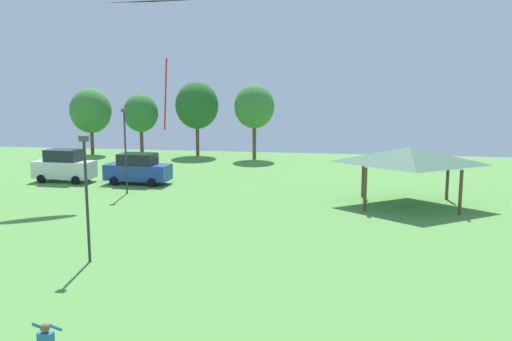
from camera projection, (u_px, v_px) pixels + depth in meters
The scene contains 10 objects.
kite_flying_8 at pixel (173, 29), 17.33m from camera, with size 2.33×1.80×3.40m.
parked_car_leftmost at pixel (64, 166), 41.08m from camera, with size 4.65×2.09×2.48m.
parked_car_second_from_left at pixel (138, 169), 40.20m from camera, with size 4.87×2.29×2.29m.
park_pavilion at pixel (410, 155), 32.90m from camera, with size 6.90×5.35×3.60m.
light_post_1 at pixel (125, 146), 36.38m from camera, with size 0.36×0.20×5.76m.
light_post_2 at pixel (86, 191), 22.28m from camera, with size 0.36×0.20×5.33m.
treeline_tree_0 at pixel (91, 111), 56.39m from camera, with size 4.25×4.25×6.94m.
treeline_tree_1 at pixel (141, 113), 55.40m from camera, with size 3.53×3.53×6.35m.
treeline_tree_2 at pixel (197, 105), 55.63m from camera, with size 4.41×4.41×7.61m.
treeline_tree_3 at pixel (254, 107), 53.00m from camera, with size 3.92×3.92×7.34m.
Camera 1 is at (3.89, 2.19, 7.42)m, focal length 38.00 mm.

